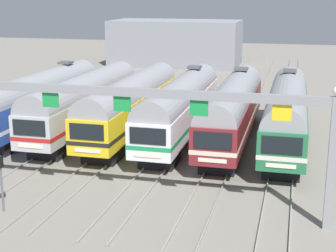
{
  "coord_description": "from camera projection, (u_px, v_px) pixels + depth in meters",
  "views": [
    {
      "loc": [
        10.47,
        -37.49,
        11.07
      ],
      "look_at": [
        1.88,
        -3.66,
        1.97
      ],
      "focal_mm": 54.79,
      "sensor_mm": 36.0,
      "label": 1
    }
  ],
  "objects": [
    {
      "name": "track_bed",
      "position": [
        198.0,
        96.0,
        56.37
      ],
      "size": [
        21.3,
        70.0,
        0.15
      ],
      "color": "gray",
      "rests_on": "ground"
    },
    {
      "name": "maintenance_building",
      "position": [
        176.0,
        43.0,
        80.07
      ],
      "size": [
        19.69,
        10.0,
        6.92
      ],
      "primitive_type": "cube",
      "color": "gray",
      "rests_on": "ground"
    },
    {
      "name": "ground_plane",
      "position": [
        156.0,
        137.0,
        40.45
      ],
      "size": [
        160.0,
        160.0,
        0.0
      ],
      "primitive_type": "plane",
      "color": "gray"
    },
    {
      "name": "yard_signal_mast",
      "position": [
        0.0,
        173.0,
        26.24
      ],
      "size": [
        0.28,
        0.35,
        3.06
      ],
      "color": "#59595E",
      "rests_on": "ground"
    },
    {
      "name": "commuter_train_white",
      "position": [
        181.0,
        105.0,
        39.3
      ],
      "size": [
        2.88,
        18.06,
        5.05
      ],
      "color": "white",
      "rests_on": "ground"
    },
    {
      "name": "commuter_train_maroon",
      "position": [
        232.0,
        108.0,
        38.36
      ],
      "size": [
        2.88,
        18.06,
        5.05
      ],
      "color": "maroon",
      "rests_on": "ground"
    },
    {
      "name": "catenary_gantry",
      "position": [
        86.0,
        107.0,
        26.44
      ],
      "size": [
        25.04,
        0.44,
        6.97
      ],
      "color": "gray",
      "rests_on": "ground"
    },
    {
      "name": "commuter_train_blue",
      "position": [
        40.0,
        98.0,
        42.13
      ],
      "size": [
        2.88,
        18.06,
        5.05
      ],
      "color": "#284C9E",
      "rests_on": "ground"
    },
    {
      "name": "commuter_train_stainless",
      "position": [
        85.0,
        100.0,
        41.18
      ],
      "size": [
        2.88,
        18.06,
        4.77
      ],
      "color": "#B2B5BA",
      "rests_on": "ground"
    },
    {
      "name": "commuter_train_green",
      "position": [
        287.0,
        111.0,
        37.41
      ],
      "size": [
        2.88,
        18.06,
        5.05
      ],
      "color": "#236B42",
      "rests_on": "ground"
    },
    {
      "name": "commuter_train_yellow",
      "position": [
        132.0,
        103.0,
        40.24
      ],
      "size": [
        2.88,
        18.06,
        4.77
      ],
      "color": "gold",
      "rests_on": "ground"
    }
  ]
}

